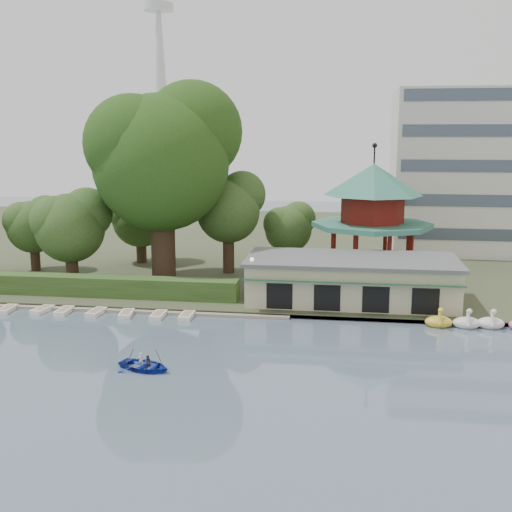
% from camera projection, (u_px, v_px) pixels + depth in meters
% --- Properties ---
extents(ground_plane, '(220.00, 220.00, 0.00)m').
position_uv_depth(ground_plane, '(178.00, 397.00, 37.41)').
color(ground_plane, slate).
rests_on(ground_plane, ground).
extents(shore, '(220.00, 70.00, 0.40)m').
position_uv_depth(shore, '(277.00, 244.00, 87.91)').
color(shore, '#424930').
rests_on(shore, ground).
extents(embankment, '(220.00, 0.60, 0.30)m').
position_uv_depth(embankment, '(231.00, 313.00, 54.20)').
color(embankment, gray).
rests_on(embankment, ground).
extents(dock, '(34.00, 1.60, 0.24)m').
position_uv_depth(dock, '(96.00, 308.00, 55.80)').
color(dock, gray).
rests_on(dock, ground).
extents(boathouse, '(18.60, 9.39, 3.90)m').
position_uv_depth(boathouse, '(351.00, 279.00, 56.91)').
color(boathouse, beige).
rests_on(boathouse, shore).
extents(pavilion, '(12.40, 12.40, 13.50)m').
position_uv_depth(pavilion, '(373.00, 209.00, 65.40)').
color(pavilion, beige).
rests_on(pavilion, shore).
extents(broadcast_tower, '(8.00, 8.00, 96.00)m').
position_uv_depth(broadcast_tower, '(160.00, 62.00, 172.95)').
color(broadcast_tower, silver).
rests_on(broadcast_tower, ground).
extents(hedge, '(30.00, 2.00, 1.80)m').
position_uv_depth(hedge, '(78.00, 285.00, 59.21)').
color(hedge, '#365523').
rests_on(hedge, shore).
extents(lamp_post, '(0.36, 0.36, 4.28)m').
position_uv_depth(lamp_post, '(252.00, 273.00, 55.03)').
color(lamp_post, black).
rests_on(lamp_post, shore).
extents(big_tree, '(15.00, 13.97, 20.00)m').
position_uv_depth(big_tree, '(163.00, 152.00, 63.58)').
color(big_tree, '#3A281C').
rests_on(big_tree, shore).
extents(small_trees, '(38.69, 16.87, 10.82)m').
position_uv_depth(small_trees, '(129.00, 218.00, 68.36)').
color(small_trees, '#3A281C').
rests_on(small_trees, shore).
extents(moored_rowboats, '(24.49, 2.70, 0.36)m').
position_uv_depth(moored_rowboats, '(54.00, 311.00, 54.87)').
color(moored_rowboats, white).
rests_on(moored_rowboats, ground).
extents(rowboat_with_passengers, '(5.89, 4.97, 2.01)m').
position_uv_depth(rowboat_with_passengers, '(145.00, 362.00, 41.59)').
color(rowboat_with_passengers, '#172D9D').
rests_on(rowboat_with_passengers, ground).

